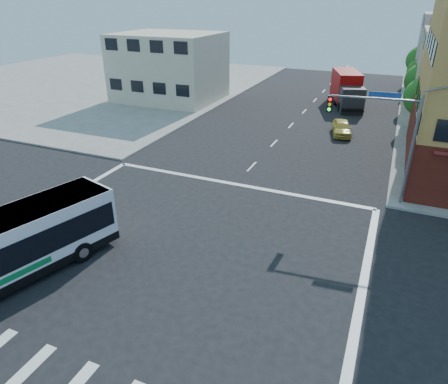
% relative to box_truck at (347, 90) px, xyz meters
% --- Properties ---
extents(ground, '(120.00, 120.00, 0.00)m').
position_rel_box_truck_xyz_m(ground, '(-3.92, -35.52, -1.90)').
color(ground, black).
rests_on(ground, ground).
extents(sidewalk_nw, '(50.00, 50.00, 0.15)m').
position_rel_box_truck_xyz_m(sidewalk_nw, '(-38.92, -0.52, -1.82)').
color(sidewalk_nw, gray).
rests_on(sidewalk_nw, ground).
extents(building_west, '(12.06, 10.06, 8.00)m').
position_rel_box_truck_xyz_m(building_west, '(-20.94, -5.54, 2.11)').
color(building_west, beige).
rests_on(building_west, ground).
extents(signal_mast_ne, '(7.91, 1.13, 8.07)m').
position_rel_box_truck_xyz_m(signal_mast_ne, '(5.16, -24.90, 3.08)').
color(signal_mast_ne, slate).
rests_on(signal_mast_ne, ground).
extents(street_tree_a, '(3.60, 3.60, 5.53)m').
position_rel_box_truck_xyz_m(street_tree_a, '(7.99, -7.60, 1.69)').
color(street_tree_a, '#342112').
rests_on(street_tree_a, ground).
extents(street_tree_b, '(3.80, 3.80, 5.79)m').
position_rel_box_truck_xyz_m(street_tree_b, '(7.99, 0.40, 1.85)').
color(street_tree_b, '#342112').
rests_on(street_tree_b, ground).
extents(street_tree_c, '(3.40, 3.40, 5.29)m').
position_rel_box_truck_xyz_m(street_tree_c, '(7.99, 8.40, 1.56)').
color(street_tree_c, '#342112').
rests_on(street_tree_c, ground).
extents(street_tree_d, '(4.00, 4.00, 6.03)m').
position_rel_box_truck_xyz_m(street_tree_d, '(7.99, 16.40, 1.98)').
color(street_tree_d, '#342112').
rests_on(street_tree_d, ground).
extents(box_truck, '(5.07, 9.05, 3.92)m').
position_rel_box_truck_xyz_m(box_truck, '(0.00, 0.00, 0.00)').
color(box_truck, '#242429').
rests_on(box_truck, ground).
extents(parked_car, '(2.51, 4.34, 1.39)m').
position_rel_box_truck_xyz_m(parked_car, '(1.26, -11.61, -1.20)').
color(parked_car, gold).
rests_on(parked_car, ground).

